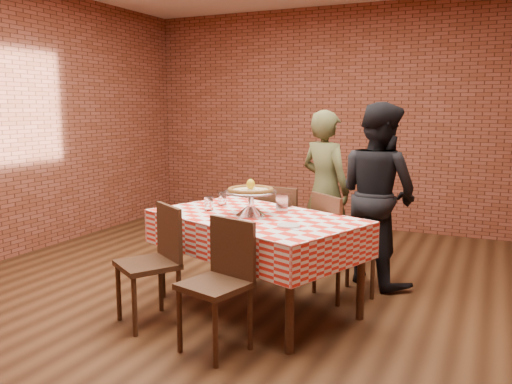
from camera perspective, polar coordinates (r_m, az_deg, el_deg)
ground at (r=4.58m, az=-1.63°, el=-11.20°), size 6.00×6.00×0.00m
back_wall at (r=7.10m, az=9.25°, el=7.91°), size 5.50×0.00×5.50m
table at (r=4.21m, az=-0.05°, el=-7.65°), size 1.85×1.47×0.75m
tablecloth at (r=4.15m, az=-0.05°, el=-4.41°), size 1.89×1.52×0.28m
pizza_stand at (r=4.12m, az=-0.58°, el=-1.21°), size 0.53×0.53×0.19m
pizza at (r=4.10m, az=-0.59°, el=0.15°), size 0.46×0.46×0.03m
lemon at (r=4.09m, az=-0.59°, el=0.83°), size 0.08×0.08×0.09m
water_glass_left at (r=4.31m, az=-5.16°, el=-1.27°), size 0.09×0.09×0.11m
water_glass_right at (r=4.54m, az=-3.67°, el=-0.72°), size 0.09×0.09×0.11m
side_plate at (r=3.74m, az=3.57°, el=-3.65°), size 0.21×0.21×0.01m
sweetener_packet_a at (r=3.63m, az=4.39°, el=-4.11°), size 0.06×0.05×0.00m
sweetener_packet_b at (r=3.65m, az=5.09°, el=-4.08°), size 0.06×0.06×0.00m
condiment_caddy at (r=4.26m, az=3.03°, el=-1.16°), size 0.10×0.08×0.15m
chair_near_left at (r=3.98m, az=-11.71°, el=-7.90°), size 0.55×0.55×0.88m
chair_near_right at (r=3.48m, az=-4.52°, el=-10.36°), size 0.48×0.48×0.87m
chair_far_left at (r=4.98m, az=3.38°, el=-4.22°), size 0.45×0.45×0.88m
chair_far_right at (r=4.51m, az=9.51°, el=-5.73°), size 0.58×0.58×0.89m
diner_olive at (r=5.30m, az=7.52°, el=0.32°), size 0.68×0.58×1.57m
diner_black at (r=4.86m, az=13.12°, el=-0.22°), size 1.01×0.95×1.64m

